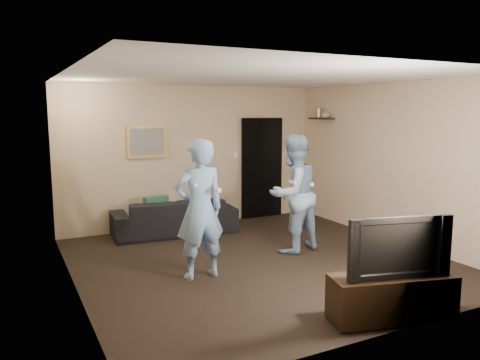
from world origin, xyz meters
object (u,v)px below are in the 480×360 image
sofa (174,216)px  tv_console (392,297)px  wii_player_right (293,194)px  wii_player_left (200,209)px  television (394,245)px

sofa → tv_console: sofa is taller
wii_player_right → wii_player_left: bearing=-165.9°
tv_console → wii_player_left: (-1.28, 2.06, 0.65)m
sofa → wii_player_right: bearing=130.1°
tv_console → wii_player_right: (0.42, 2.49, 0.65)m
sofa → wii_player_left: 2.36m
sofa → wii_player_right: (1.28, -1.82, 0.59)m
tv_console → wii_player_left: bearing=136.7°
tv_console → wii_player_left: size_ratio=0.72×
sofa → television: bearing=106.2°
television → wii_player_left: 2.43m
sofa → television: television is taller
tv_console → sofa: bearing=116.1°
sofa → wii_player_left: size_ratio=1.18×
television → wii_player_left: size_ratio=0.61×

